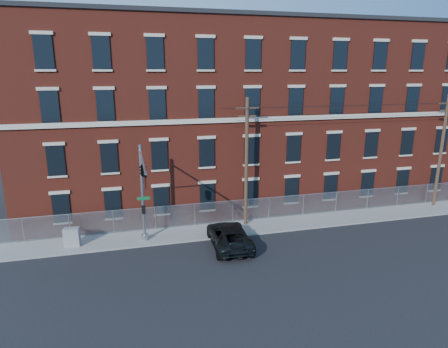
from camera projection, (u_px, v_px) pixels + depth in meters
ground at (242, 259)px, 25.49m from camera, size 140.00×140.00×0.00m
sidewalk at (360, 216)px, 33.05m from camera, size 65.00×3.00×0.12m
mill_building at (316, 110)px, 39.34m from camera, size 55.30×14.32×16.30m
chain_link_fence at (352, 200)px, 34.01m from camera, size 59.06×0.06×1.85m
traffic_signal_mast at (143, 178)px, 24.71m from camera, size 0.90×6.75×7.00m
utility_pole_near at (246, 160)px, 29.85m from camera, size 1.80×0.28×10.00m
utility_pole_mid at (441, 149)px, 34.18m from camera, size 1.80×0.28×10.00m
overhead_wires at (448, 106)px, 33.22m from camera, size 40.00×0.62×0.62m
pickup_truck at (229, 236)px, 27.30m from camera, size 2.77×5.64×1.54m
utility_cabinet at (72, 237)px, 27.06m from camera, size 1.12×0.67×1.32m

